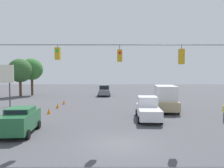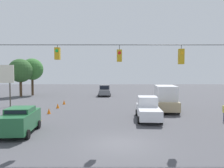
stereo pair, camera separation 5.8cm
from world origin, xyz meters
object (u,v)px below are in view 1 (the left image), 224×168
Objects in this scene: box_truck_tan_oncoming_far at (165,98)px; pickup_truck_grey_withflow_deep at (104,91)px; traffic_cone_fourth at (58,106)px; traffic_cone_fifth at (64,102)px; tree_horizon_right at (32,69)px; traffic_cone_second at (39,117)px; sedan_green_parked_shoulder at (21,120)px; tree_horizon_left at (20,71)px; overhead_signal_span at (121,74)px; pickup_truck_white_crossing_near at (148,109)px; traffic_cone_third at (49,111)px; traffic_cone_nearest at (21,127)px.

pickup_truck_grey_withflow_deep is (7.63, -16.35, -0.47)m from box_truck_tan_oncoming_far.
traffic_cone_fourth is 1.00× the size of traffic_cone_fifth.
traffic_cone_second is at bearing 111.25° from tree_horizon_right.
sedan_green_parked_shoulder is 0.64× the size of tree_horizon_left.
pickup_truck_grey_withflow_deep is (2.00, -27.45, -3.36)m from overhead_signal_span.
traffic_cone_fifth is (-0.06, -3.32, 0.00)m from traffic_cone_fourth.
pickup_truck_white_crossing_near is at bearing 130.69° from tree_horizon_right.
box_truck_tan_oncoming_far is 10.78× the size of traffic_cone_second.
traffic_cone_second is (0.09, -4.29, -0.69)m from sedan_green_parked_shoulder.
traffic_cone_fifth is (10.10, -9.70, -0.67)m from pickup_truck_white_crossing_near.
sedan_green_parked_shoulder reaches higher than traffic_cone_third.
traffic_cone_fourth and traffic_cone_fifth have the same top height.
tree_horizon_left is (9.87, -23.70, 4.48)m from traffic_cone_nearest.
pickup_truck_grey_withflow_deep reaches higher than traffic_cone_fifth.
traffic_cone_nearest is 6.82m from traffic_cone_third.
pickup_truck_grey_withflow_deep is at bearing -102.37° from traffic_cone_nearest.
overhead_signal_span is at bearing 66.07° from pickup_truck_white_crossing_near.
tree_horizon_right is (18.97, -22.06, 4.10)m from pickup_truck_white_crossing_near.
traffic_cone_fourth is (10.17, -6.38, -0.67)m from pickup_truck_white_crossing_near.
overhead_signal_span is 31.28m from tree_horizon_left.
tree_horizon_left is at bearing -32.90° from box_truck_tan_oncoming_far.
traffic_cone_fourth is 0.09× the size of tree_horizon_right.
tree_horizon_right reaches higher than sedan_green_parked_shoulder.
pickup_truck_grey_withflow_deep is at bearing -103.72° from traffic_cone_second.
traffic_cone_third and traffic_cone_fifth have the same top height.
traffic_cone_nearest is at bearing 77.63° from pickup_truck_grey_withflow_deep.
sedan_green_parked_shoulder is (12.84, 9.62, -0.44)m from box_truck_tan_oncoming_far.
pickup_truck_grey_withflow_deep is 8.34× the size of traffic_cone_fourth.
sedan_green_parked_shoulder is 7.67m from traffic_cone_third.
traffic_cone_fifth is at bearing -89.82° from sedan_green_parked_shoulder.
tree_horizon_right is at bearing -60.48° from overhead_signal_span.
pickup_truck_white_crossing_near is 10.58m from traffic_cone_third.
tree_horizon_left is 2.80m from tree_horizon_right.
sedan_green_parked_shoulder is at bearing 91.15° from traffic_cone_second.
traffic_cone_fifth is (12.89, -5.01, -1.13)m from box_truck_tan_oncoming_far.
pickup_truck_grey_withflow_deep is 0.74× the size of tree_horizon_left.
box_truck_tan_oncoming_far reaches higher than traffic_cone_fourth.
pickup_truck_grey_withflow_deep is 22.33m from traffic_cone_second.
traffic_cone_fourth is (0.11, -11.32, -0.69)m from sedan_green_parked_shoulder.
box_truck_tan_oncoming_far is 16.05m from sedan_green_parked_shoulder.
tree_horizon_right is (-1.26, -2.48, 0.29)m from tree_horizon_left.
pickup_truck_white_crossing_near reaches higher than traffic_cone_fourth.
traffic_cone_nearest and traffic_cone_fifth have the same top height.
traffic_cone_second is at bearing 22.44° from box_truck_tan_oncoming_far.
pickup_truck_grey_withflow_deep reaches higher than traffic_cone_fourth.
tree_horizon_right is (8.80, -15.68, 4.77)m from traffic_cone_fourth.
sedan_green_parked_shoulder is 7.17× the size of traffic_cone_fifth.
sedan_green_parked_shoulder is at bearing 26.14° from pickup_truck_white_crossing_near.
pickup_truck_grey_withflow_deep is 8.34× the size of traffic_cone_nearest.
pickup_truck_grey_withflow_deep is at bearing -77.03° from pickup_truck_white_crossing_near.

